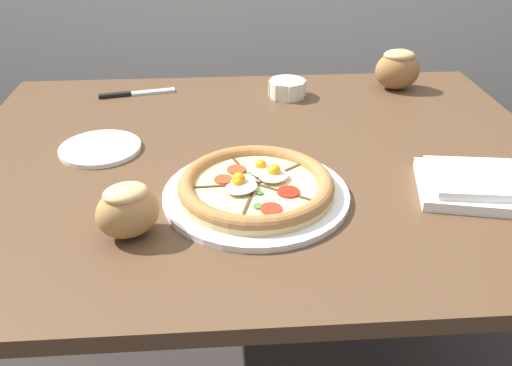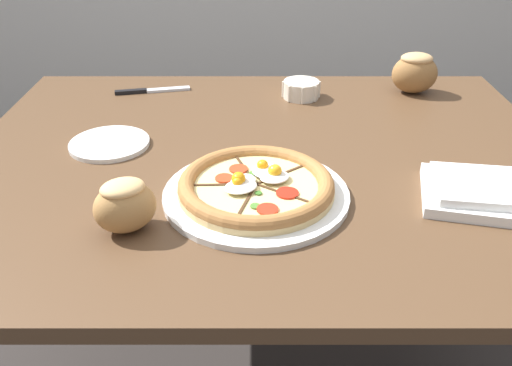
% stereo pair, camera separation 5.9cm
% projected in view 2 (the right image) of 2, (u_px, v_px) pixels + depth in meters
% --- Properties ---
extents(dining_table, '(1.27, 0.99, 0.73)m').
position_uv_depth(dining_table, '(265.00, 192.00, 1.18)').
color(dining_table, '#513823').
rests_on(dining_table, ground_plane).
extents(pizza, '(0.34, 0.34, 0.05)m').
position_uv_depth(pizza, '(256.00, 188.00, 0.98)').
color(pizza, white).
rests_on(pizza, dining_table).
extents(ramekin_bowl, '(0.10, 0.10, 0.04)m').
position_uv_depth(ramekin_bowl, '(301.00, 89.00, 1.41)').
color(ramekin_bowl, silver).
rests_on(ramekin_bowl, dining_table).
extents(napkin_folded, '(0.23, 0.21, 0.04)m').
position_uv_depth(napkin_folded, '(481.00, 192.00, 0.97)').
color(napkin_folded, white).
rests_on(napkin_folded, dining_table).
extents(bread_piece_near, '(0.12, 0.09, 0.11)m').
position_uv_depth(bread_piece_near, '(415.00, 72.00, 1.42)').
color(bread_piece_near, olive).
rests_on(bread_piece_near, dining_table).
extents(bread_piece_mid, '(0.13, 0.11, 0.09)m').
position_uv_depth(bread_piece_mid, '(125.00, 205.00, 0.87)').
color(bread_piece_mid, '#B27F47').
rests_on(bread_piece_mid, dining_table).
extents(knife_main, '(0.20, 0.06, 0.01)m').
position_uv_depth(knife_main, '(152.00, 90.00, 1.45)').
color(knife_main, silver).
rests_on(knife_main, dining_table).
extents(side_saucer, '(0.17, 0.17, 0.01)m').
position_uv_depth(side_saucer, '(109.00, 144.00, 1.17)').
color(side_saucer, white).
rests_on(side_saucer, dining_table).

